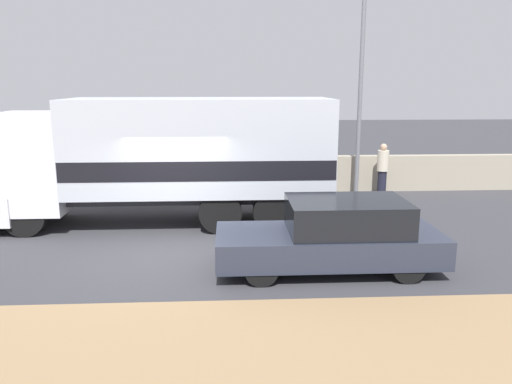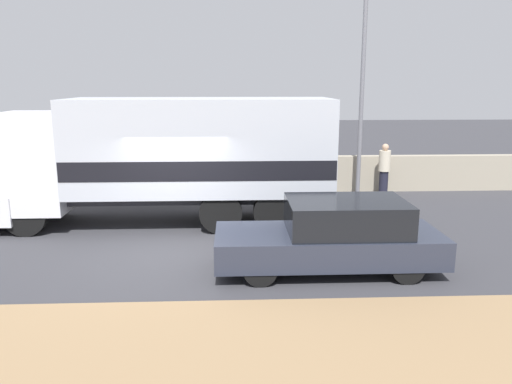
# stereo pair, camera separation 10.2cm
# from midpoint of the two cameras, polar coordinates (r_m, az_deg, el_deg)

# --- Properties ---
(ground_plane) EXTENTS (80.00, 80.00, 0.00)m
(ground_plane) POSITION_cam_midpoint_polar(r_m,az_deg,el_deg) (11.58, -9.67, -6.86)
(ground_plane) COLOR #38383D
(stone_wall_backdrop) EXTENTS (60.00, 0.35, 1.26)m
(stone_wall_backdrop) POSITION_cam_midpoint_polar(r_m,az_deg,el_deg) (17.54, -7.44, 1.96)
(stone_wall_backdrop) COLOR #A39984
(stone_wall_backdrop) RESTS_ON ground_plane
(street_lamp) EXTENTS (0.56, 0.28, 7.89)m
(street_lamp) POSITION_cam_midpoint_polar(r_m,az_deg,el_deg) (16.96, 11.82, 14.62)
(street_lamp) COLOR slate
(street_lamp) RESTS_ON ground_plane
(box_truck) EXTENTS (8.77, 2.39, 3.38)m
(box_truck) POSITION_cam_midpoint_polar(r_m,az_deg,el_deg) (13.53, -9.85, 4.29)
(box_truck) COLOR silver
(box_truck) RESTS_ON ground_plane
(car_hatchback) EXTENTS (4.57, 1.76, 1.47)m
(car_hatchback) POSITION_cam_midpoint_polar(r_m,az_deg,el_deg) (10.32, 8.66, -4.97)
(car_hatchback) COLOR #282D3D
(car_hatchback) RESTS_ON ground_plane
(pedestrian) EXTENTS (0.39, 0.39, 1.77)m
(pedestrian) POSITION_cam_midpoint_polar(r_m,az_deg,el_deg) (17.48, 14.10, 2.61)
(pedestrian) COLOR #1E1E2D
(pedestrian) RESTS_ON ground_plane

